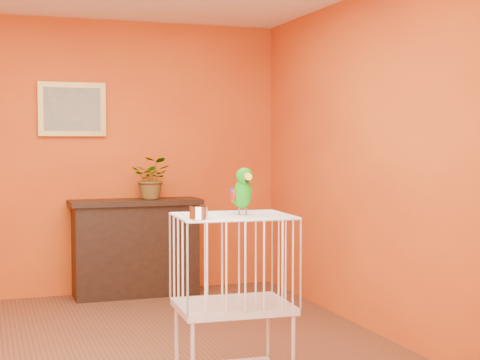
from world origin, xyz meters
name	(u,v)px	position (x,y,z in m)	size (l,w,h in m)	color
room_shell	(111,121)	(0.00, 0.00, 1.58)	(4.50, 4.50, 4.50)	#D85914
console_cabinet	(135,247)	(0.55, 2.04, 0.45)	(1.22, 0.44, 0.91)	black
potted_plant	(152,183)	(0.71, 2.04, 1.06)	(0.36, 0.40, 0.31)	#26722D
framed_picture	(72,109)	(0.00, 2.22, 1.75)	(0.62, 0.04, 0.50)	#B49440
birdcage	(233,298)	(0.59, -0.70, 0.53)	(0.68, 0.54, 1.02)	silver
feed_cup	(199,213)	(0.33, -0.89, 1.06)	(0.10, 0.10, 0.07)	silver
parrot	(243,191)	(0.66, -0.68, 1.16)	(0.14, 0.25, 0.28)	#59544C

